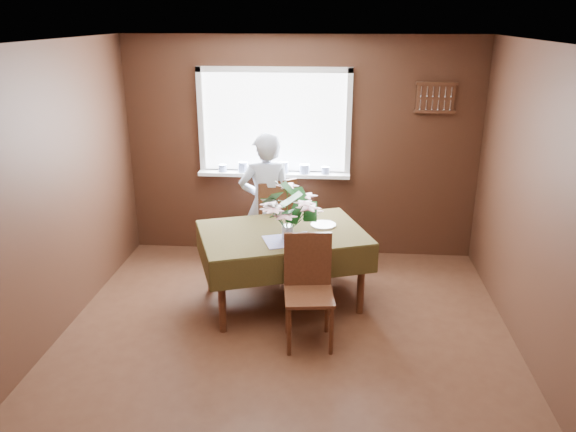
# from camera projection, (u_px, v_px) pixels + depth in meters

# --- Properties ---
(floor) EXTENTS (4.50, 4.50, 0.00)m
(floor) POSITION_uv_depth(u_px,v_px,m) (282.00, 356.00, 4.69)
(floor) COLOR #442517
(floor) RESTS_ON ground
(ceiling) EXTENTS (4.50, 4.50, 0.00)m
(ceiling) POSITION_uv_depth(u_px,v_px,m) (281.00, 44.00, 3.84)
(ceiling) COLOR white
(ceiling) RESTS_ON wall_back
(wall_back) EXTENTS (4.00, 0.00, 4.00)m
(wall_back) POSITION_uv_depth(u_px,v_px,m) (301.00, 149.00, 6.38)
(wall_back) COLOR #56301F
(wall_back) RESTS_ON floor
(wall_front) EXTENTS (4.00, 0.00, 4.00)m
(wall_front) POSITION_uv_depth(u_px,v_px,m) (225.00, 412.00, 2.16)
(wall_front) COLOR #56301F
(wall_front) RESTS_ON floor
(wall_left) EXTENTS (0.00, 4.50, 4.50)m
(wall_left) POSITION_uv_depth(u_px,v_px,m) (30.00, 208.00, 4.43)
(wall_left) COLOR #56301F
(wall_left) RESTS_ON floor
(wall_right) EXTENTS (0.00, 4.50, 4.50)m
(wall_right) POSITION_uv_depth(u_px,v_px,m) (553.00, 224.00, 4.10)
(wall_right) COLOR #56301F
(wall_right) RESTS_ON floor
(window_assembly) EXTENTS (1.72, 0.20, 1.22)m
(window_assembly) POSITION_uv_depth(u_px,v_px,m) (274.00, 141.00, 6.31)
(window_assembly) COLOR white
(window_assembly) RESTS_ON wall_back
(spoon_rack) EXTENTS (0.44, 0.05, 0.33)m
(spoon_rack) POSITION_uv_depth(u_px,v_px,m) (436.00, 98.00, 6.02)
(spoon_rack) COLOR #512B1A
(spoon_rack) RESTS_ON wall_back
(dining_table) EXTENTS (1.80, 1.50, 0.75)m
(dining_table) POSITION_uv_depth(u_px,v_px,m) (282.00, 240.00, 5.37)
(dining_table) COLOR #512B1A
(dining_table) RESTS_ON floor
(chair_far) EXTENTS (0.62, 0.62, 1.05)m
(chair_far) POSITION_uv_depth(u_px,v_px,m) (273.00, 221.00, 6.13)
(chair_far) COLOR #512B1A
(chair_far) RESTS_ON floor
(chair_near) EXTENTS (0.46, 0.46, 0.96)m
(chair_near) POSITION_uv_depth(u_px,v_px,m) (308.00, 285.00, 4.78)
(chair_near) COLOR #512B1A
(chair_near) RESTS_ON floor
(seated_woman) EXTENTS (0.65, 0.51, 1.56)m
(seated_woman) POSITION_uv_depth(u_px,v_px,m) (266.00, 205.00, 5.97)
(seated_woman) COLOR white
(seated_woman) RESTS_ON floor
(flower_bouquet) EXTENTS (0.53, 0.53, 0.45)m
(flower_bouquet) POSITION_uv_depth(u_px,v_px,m) (288.00, 209.00, 5.06)
(flower_bouquet) COLOR white
(flower_bouquet) RESTS_ON dining_table
(side_plate) EXTENTS (0.30, 0.30, 0.01)m
(side_plate) POSITION_uv_depth(u_px,v_px,m) (323.00, 225.00, 5.49)
(side_plate) COLOR white
(side_plate) RESTS_ON dining_table
(table_knife) EXTENTS (0.02, 0.20, 0.00)m
(table_knife) POSITION_uv_depth(u_px,v_px,m) (302.00, 237.00, 5.18)
(table_knife) COLOR silver
(table_knife) RESTS_ON dining_table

